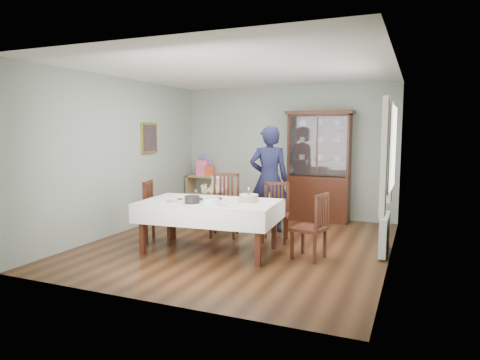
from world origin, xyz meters
The scene contains 25 objects.
floor centered at (0.00, 0.00, 0.00)m, with size 5.00×5.00×0.00m, color #593319.
room_shell centered at (0.00, 0.53, 1.70)m, with size 5.00×5.00×5.00m.
dining_table centered at (-0.24, -0.58, 0.38)m, with size 2.08×1.30×0.76m.
china_cabinet centered at (0.75, 2.26, 1.12)m, with size 1.30×0.48×2.18m.
sideboard centered at (-1.75, 2.28, 0.40)m, with size 0.90×0.38×0.80m.
picture_frame centered at (-2.22, 0.80, 1.65)m, with size 0.04×0.48×0.58m, color gold.
window centered at (2.22, 0.30, 1.55)m, with size 0.04×1.02×1.22m, color white.
curtain_left centered at (2.16, -0.32, 1.45)m, with size 0.07×0.30×1.55m, color silver.
curtain_right centered at (2.16, 0.92, 1.45)m, with size 0.07×0.30×1.55m, color silver.
radiator centered at (2.16, 0.30, 0.30)m, with size 0.10×0.80×0.55m, color white.
chair_far_left centered at (-0.44, 0.38, 0.31)m, with size 0.58×0.58×1.06m.
chair_far_right centered at (0.47, 0.38, 0.28)m, with size 0.50×0.50×0.95m.
chair_end_left centered at (-1.26, -0.36, 0.29)m, with size 0.55×0.55×0.98m.
chair_end_right centered at (1.22, -0.35, 0.28)m, with size 0.49×0.49×0.93m.
woman centered at (0.15, 0.98, 0.94)m, with size 0.68×0.45×1.88m, color black.
high_chair centered at (-0.81, 0.90, 0.39)m, with size 0.50×0.50×0.99m.
champagne_tray centered at (-0.28, -0.47, 0.83)m, with size 0.37×0.37×0.23m.
birthday_cake centered at (0.34, -0.47, 0.82)m, with size 0.31×0.31×0.22m.
plate_stack_dark centered at (-0.39, -0.82, 0.81)m, with size 0.22×0.22×0.10m, color black.
plate_stack_white centered at (-0.08, -0.84, 0.81)m, with size 0.23×0.23×0.10m, color white.
napkin_stack centered at (-0.72, -0.85, 0.77)m, with size 0.12×0.12×0.02m, color #FF5D9A.
cutlery centered at (-0.75, -0.62, 0.77)m, with size 0.11×0.16×0.01m, color silver, non-canonical shape.
cake_knife centered at (0.03, -0.86, 0.77)m, with size 0.28×0.02×0.01m, color silver.
gift_bag_pink centered at (-1.86, 2.26, 1.01)m, with size 0.29×0.24×0.47m.
gift_bag_orange centered at (-1.67, 2.26, 0.95)m, with size 0.20×0.15×0.33m.
Camera 1 is at (2.58, -6.11, 1.79)m, focal length 32.00 mm.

